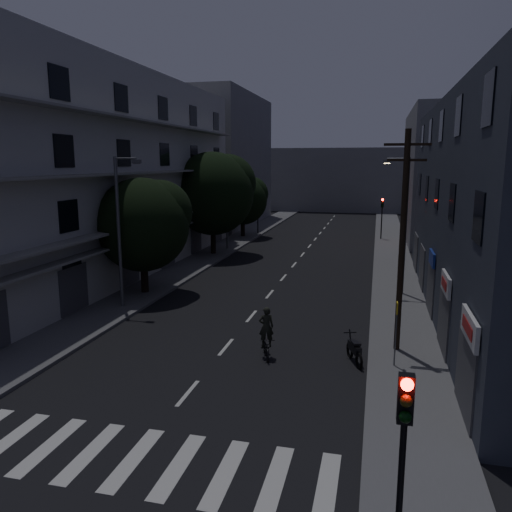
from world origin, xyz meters
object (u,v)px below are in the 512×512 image
at_px(bus_stop_sign, 396,322).
at_px(cyclist, 266,340).
at_px(traffic_signal_near, 404,436).
at_px(motorcycle, 354,351).
at_px(utility_pole, 402,238).

bearing_deg(bus_stop_sign, cyclist, 179.54).
height_order(traffic_signal_near, cyclist, traffic_signal_near).
relative_size(bus_stop_sign, motorcycle, 1.42).
xyz_separation_m(bus_stop_sign, motorcycle, (-1.53, 0.31, -1.42)).
bearing_deg(cyclist, utility_pole, -0.49).
relative_size(traffic_signal_near, motorcycle, 2.30).
bearing_deg(traffic_signal_near, bus_stop_sign, 88.55).
xyz_separation_m(utility_pole, motorcycle, (-1.67, -1.51, -4.40)).
height_order(bus_stop_sign, cyclist, bus_stop_sign).
xyz_separation_m(utility_pole, bus_stop_sign, (-0.15, -1.82, -2.98)).
xyz_separation_m(utility_pole, cyclist, (-5.22, -1.78, -4.15)).
distance_m(bus_stop_sign, motorcycle, 2.11).
distance_m(traffic_signal_near, utility_pole, 12.37).
bearing_deg(cyclist, traffic_signal_near, -84.61).
bearing_deg(cyclist, motorcycle, -14.99).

